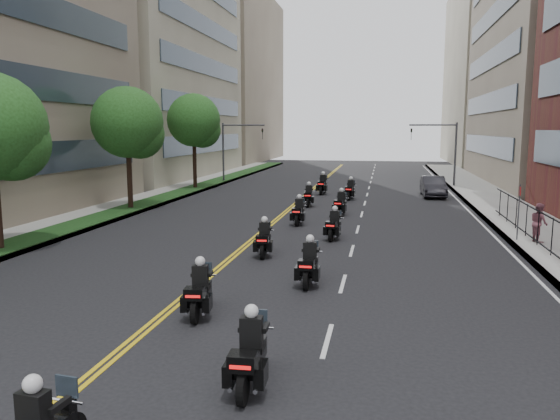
{
  "coord_description": "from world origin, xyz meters",
  "views": [
    {
      "loc": [
        4.44,
        -7.64,
        5.12
      ],
      "look_at": [
        0.45,
        13.21,
        1.93
      ],
      "focal_mm": 35.0,
      "sensor_mm": 36.0,
      "label": 1
    }
  ],
  "objects_px": {
    "motorcycle_2": "(200,292)",
    "motorcycle_7": "(341,204)",
    "motorcycle_4": "(264,240)",
    "motorcycle_9": "(350,190)",
    "motorcycle_8": "(309,197)",
    "pedestrian_b": "(539,223)",
    "motorcycle_5": "(334,226)",
    "motorcycle_3": "(309,265)",
    "motorcycle_10": "(323,185)",
    "parked_sedan": "(433,187)",
    "motorcycle_1": "(250,356)",
    "motorcycle_6": "(299,212)"
  },
  "relations": [
    {
      "from": "parked_sedan",
      "to": "motorcycle_1",
      "type": "bearing_deg",
      "value": -102.35
    },
    {
      "from": "motorcycle_3",
      "to": "motorcycle_1",
      "type": "bearing_deg",
      "value": -91.22
    },
    {
      "from": "motorcycle_1",
      "to": "motorcycle_3",
      "type": "bearing_deg",
      "value": 86.27
    },
    {
      "from": "motorcycle_6",
      "to": "pedestrian_b",
      "type": "xyz_separation_m",
      "value": [
        11.19,
        -3.26,
        0.37
      ]
    },
    {
      "from": "motorcycle_4",
      "to": "motorcycle_10",
      "type": "height_order",
      "value": "motorcycle_10"
    },
    {
      "from": "motorcycle_4",
      "to": "motorcycle_5",
      "type": "xyz_separation_m",
      "value": [
        2.48,
        3.84,
        -0.01
      ]
    },
    {
      "from": "motorcycle_3",
      "to": "motorcycle_5",
      "type": "height_order",
      "value": "motorcycle_3"
    },
    {
      "from": "motorcycle_10",
      "to": "motorcycle_2",
      "type": "bearing_deg",
      "value": -87.36
    },
    {
      "from": "motorcycle_2",
      "to": "parked_sedan",
      "type": "relative_size",
      "value": 0.48
    },
    {
      "from": "motorcycle_2",
      "to": "motorcycle_6",
      "type": "bearing_deg",
      "value": 80.47
    },
    {
      "from": "motorcycle_10",
      "to": "parked_sedan",
      "type": "bearing_deg",
      "value": 2.31
    },
    {
      "from": "motorcycle_1",
      "to": "motorcycle_3",
      "type": "height_order",
      "value": "motorcycle_1"
    },
    {
      "from": "motorcycle_2",
      "to": "parked_sedan",
      "type": "height_order",
      "value": "motorcycle_2"
    },
    {
      "from": "motorcycle_4",
      "to": "motorcycle_5",
      "type": "bearing_deg",
      "value": 50.9
    },
    {
      "from": "motorcycle_8",
      "to": "parked_sedan",
      "type": "height_order",
      "value": "motorcycle_8"
    },
    {
      "from": "motorcycle_10",
      "to": "parked_sedan",
      "type": "distance_m",
      "value": 8.36
    },
    {
      "from": "pedestrian_b",
      "to": "motorcycle_6",
      "type": "bearing_deg",
      "value": 61.24
    },
    {
      "from": "motorcycle_3",
      "to": "motorcycle_5",
      "type": "xyz_separation_m",
      "value": [
        0.12,
        7.6,
        -0.04
      ]
    },
    {
      "from": "motorcycle_2",
      "to": "motorcycle_10",
      "type": "xyz_separation_m",
      "value": [
        0.2,
        28.56,
        0.05
      ]
    },
    {
      "from": "motorcycle_1",
      "to": "motorcycle_7",
      "type": "distance_m",
      "value": 22.19
    },
    {
      "from": "motorcycle_2",
      "to": "motorcycle_8",
      "type": "xyz_separation_m",
      "value": [
        0.03,
        21.68,
        -0.0
      ]
    },
    {
      "from": "motorcycle_4",
      "to": "motorcycle_10",
      "type": "distance_m",
      "value": 21.26
    },
    {
      "from": "motorcycle_4",
      "to": "motorcycle_9",
      "type": "bearing_deg",
      "value": 76.46
    },
    {
      "from": "motorcycle_2",
      "to": "motorcycle_7",
      "type": "bearing_deg",
      "value": 74.7
    },
    {
      "from": "motorcycle_8",
      "to": "pedestrian_b",
      "type": "bearing_deg",
      "value": -44.34
    },
    {
      "from": "pedestrian_b",
      "to": "motorcycle_3",
      "type": "bearing_deg",
      "value": 118.68
    },
    {
      "from": "pedestrian_b",
      "to": "motorcycle_2",
      "type": "bearing_deg",
      "value": 122.13
    },
    {
      "from": "motorcycle_3",
      "to": "motorcycle_8",
      "type": "bearing_deg",
      "value": 97.96
    },
    {
      "from": "motorcycle_2",
      "to": "parked_sedan",
      "type": "xyz_separation_m",
      "value": [
        8.56,
        28.46,
        0.12
      ]
    },
    {
      "from": "motorcycle_1",
      "to": "motorcycle_2",
      "type": "relative_size",
      "value": 1.03
    },
    {
      "from": "motorcycle_1",
      "to": "motorcycle_4",
      "type": "height_order",
      "value": "motorcycle_1"
    },
    {
      "from": "motorcycle_3",
      "to": "parked_sedan",
      "type": "height_order",
      "value": "motorcycle_3"
    },
    {
      "from": "motorcycle_3",
      "to": "motorcycle_8",
      "type": "distance_m",
      "value": 18.31
    },
    {
      "from": "motorcycle_4",
      "to": "motorcycle_8",
      "type": "relative_size",
      "value": 0.98
    },
    {
      "from": "motorcycle_5",
      "to": "motorcycle_9",
      "type": "bearing_deg",
      "value": 97.37
    },
    {
      "from": "motorcycle_5",
      "to": "motorcycle_8",
      "type": "distance_m",
      "value": 10.86
    },
    {
      "from": "motorcycle_1",
      "to": "motorcycle_5",
      "type": "bearing_deg",
      "value": 86.44
    },
    {
      "from": "motorcycle_8",
      "to": "parked_sedan",
      "type": "xyz_separation_m",
      "value": [
        8.52,
        6.77,
        0.12
      ]
    },
    {
      "from": "motorcycle_9",
      "to": "motorcycle_4",
      "type": "bearing_deg",
      "value": -91.99
    },
    {
      "from": "motorcycle_3",
      "to": "motorcycle_7",
      "type": "height_order",
      "value": "motorcycle_3"
    },
    {
      "from": "motorcycle_3",
      "to": "motorcycle_10",
      "type": "height_order",
      "value": "motorcycle_10"
    },
    {
      "from": "motorcycle_1",
      "to": "motorcycle_5",
      "type": "relative_size",
      "value": 1.08
    },
    {
      "from": "motorcycle_9",
      "to": "motorcycle_10",
      "type": "height_order",
      "value": "motorcycle_10"
    },
    {
      "from": "motorcycle_2",
      "to": "motorcycle_9",
      "type": "distance_m",
      "value": 25.77
    },
    {
      "from": "motorcycle_2",
      "to": "motorcycle_5",
      "type": "height_order",
      "value": "motorcycle_2"
    },
    {
      "from": "motorcycle_2",
      "to": "motorcycle_9",
      "type": "xyz_separation_m",
      "value": [
        2.54,
        25.64,
        0.01
      ]
    },
    {
      "from": "motorcycle_8",
      "to": "motorcycle_10",
      "type": "relative_size",
      "value": 0.92
    },
    {
      "from": "motorcycle_10",
      "to": "motorcycle_6",
      "type": "bearing_deg",
      "value": -85.89
    },
    {
      "from": "motorcycle_2",
      "to": "pedestrian_b",
      "type": "height_order",
      "value": "pedestrian_b"
    },
    {
      "from": "motorcycle_5",
      "to": "motorcycle_1",
      "type": "bearing_deg",
      "value": -84.28
    }
  ]
}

